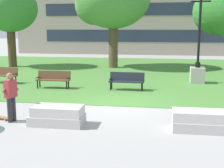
{
  "coord_description": "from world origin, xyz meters",
  "views": [
    {
      "loc": [
        1.7,
        -12.34,
        3.24
      ],
      "look_at": [
        -0.01,
        -1.4,
        1.2
      ],
      "focal_mm": 50.0,
      "sensor_mm": 36.0,
      "label": 1
    }
  ],
  "objects": [
    {
      "name": "park_bench_near_left",
      "position": [
        0.01,
        3.42,
        0.54
      ],
      "size": [
        1.82,
        0.59,
        0.9
      ],
      "color": "#1E232D",
      "rests_on": "grass_lawn"
    },
    {
      "name": "lamp_post_center",
      "position": [
        3.83,
        6.1,
        1.05
      ],
      "size": [
        1.32,
        0.8,
        5.11
      ],
      "color": "#ADA89E",
      "rests_on": "grass_lawn"
    },
    {
      "name": "ground_plane",
      "position": [
        0.0,
        0.0,
        0.0
      ],
      "size": [
        140.0,
        140.0,
        0.0
      ],
      "primitive_type": "plane",
      "color": "#A3A09B"
    },
    {
      "name": "park_bench_far_left",
      "position": [
        -3.9,
        3.33,
        0.54
      ],
      "size": [
        1.8,
        0.54,
        0.9
      ],
      "color": "brown",
      "rests_on": "grass_lawn"
    },
    {
      "name": "concrete_block_left",
      "position": [
        2.99,
        -2.57,
        0.31
      ],
      "size": [
        1.81,
        0.9,
        0.64
      ],
      "color": "#BCB7B2",
      "rests_on": "ground"
    },
    {
      "name": "building_facade_distant",
      "position": [
        -0.76,
        24.5,
        5.89
      ],
      "size": [
        29.86,
        1.03,
        11.8
      ],
      "color": "gray",
      "rests_on": "ground"
    },
    {
      "name": "tree_near_left",
      "position": [
        -10.3,
        11.46,
        4.59
      ],
      "size": [
        4.6,
        4.38,
        6.52
      ],
      "color": "#4C3823",
      "rests_on": "grass_lawn"
    },
    {
      "name": "grass_lawn",
      "position": [
        0.0,
        10.0,
        0.01
      ],
      "size": [
        40.0,
        20.0,
        0.02
      ],
      "primitive_type": "cube",
      "color": "#4C8438",
      "rests_on": "ground"
    },
    {
      "name": "park_bench_far_right",
      "position": [
        -7.32,
        4.35,
        0.54
      ],
      "size": [
        1.85,
        0.76,
        0.9
      ],
      "color": "brown",
      "rests_on": "grass_lawn"
    },
    {
      "name": "person_skateboarder",
      "position": [
        -3.33,
        -2.6,
        0.97
      ],
      "size": [
        0.38,
        0.57,
        1.71
      ],
      "color": "#28282D",
      "rests_on": "ground"
    },
    {
      "name": "concrete_block_center",
      "position": [
        -1.66,
        -2.69,
        0.31
      ],
      "size": [
        1.8,
        0.9,
        0.64
      ],
      "color": "#BCB7B2",
      "rests_on": "ground"
    },
    {
      "name": "skateboard",
      "position": [
        -3.79,
        -2.44,
        0.09
      ],
      "size": [
        1.04,
        0.47,
        0.14
      ],
      "color": "olive",
      "rests_on": "ground"
    }
  ]
}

